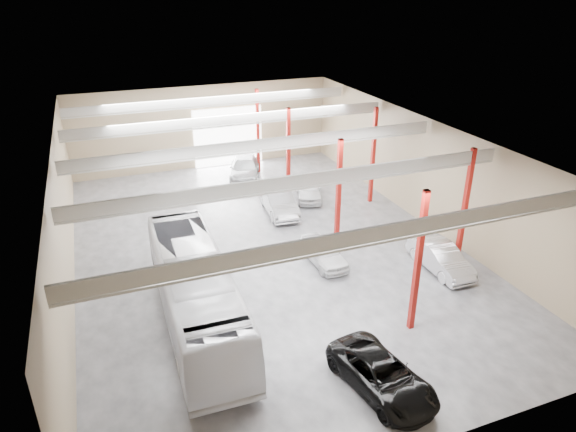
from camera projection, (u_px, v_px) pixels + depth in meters
depot_shell at (264, 168)px, 29.84m from camera, size 22.12×32.12×7.06m
coach_bus at (195, 291)px, 23.93m from camera, size 3.25×12.66×3.51m
black_sedan at (382, 375)px, 20.34m from camera, size 3.14×5.38×1.41m
car_row_a at (324, 252)px, 29.47m from camera, size 1.75×4.10×1.38m
car_row_b at (279, 202)px, 35.76m from camera, size 2.21×5.22×1.68m
car_row_c at (245, 168)px, 42.03m from camera, size 4.05×6.25×1.68m
car_right_near at (441, 258)px, 28.75m from camera, size 1.71×4.70×1.54m
car_right_far at (309, 189)px, 38.21m from camera, size 3.07×4.70×1.49m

